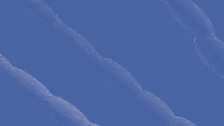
{
  "coord_description": "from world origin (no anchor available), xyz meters",
  "views": [
    {
      "loc": [
        -18.42,
        -9.03,
        2.01
      ],
      "look_at": [
        14.1,
        -22.0,
        55.51
      ],
      "focal_mm": 83.98,
      "sensor_mm": 36.0,
      "label": 1
    }
  ],
  "objects": []
}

